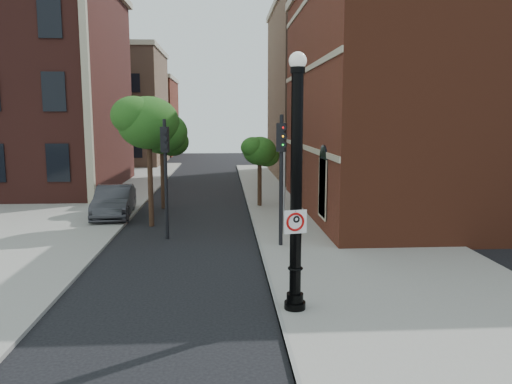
{
  "coord_description": "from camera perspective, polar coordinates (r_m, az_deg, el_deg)",
  "views": [
    {
      "loc": [
        0.68,
        -12.17,
        5.05
      ],
      "look_at": [
        1.6,
        2.0,
        2.93
      ],
      "focal_mm": 35.0,
      "sensor_mm": 36.0,
      "label": 1
    }
  ],
  "objects": [
    {
      "name": "utility_pole",
      "position": [
        21.47,
        3.24,
        1.1
      ],
      "size": [
        0.09,
        0.09,
        4.59
      ],
      "primitive_type": "cylinder",
      "color": "#999999",
      "rests_on": "ground"
    },
    {
      "name": "traffic_signal_left",
      "position": [
        20.86,
        -10.33,
        3.73
      ],
      "size": [
        0.34,
        0.42,
        5.0
      ],
      "rotation": [
        0.0,
        0.0,
        -0.11
      ],
      "color": "black",
      "rests_on": "ground"
    },
    {
      "name": "brick_wall_building",
      "position": [
        30.34,
        27.05,
        9.85
      ],
      "size": [
        22.3,
        16.3,
        12.5
      ],
      "color": "brown",
      "rests_on": "ground"
    },
    {
      "name": "sidewalk_left",
      "position": [
        32.07,
        -21.22,
        -1.05
      ],
      "size": [
        10.0,
        50.0,
        0.12
      ],
      "primitive_type": "cube",
      "color": "gray",
      "rests_on": "ground"
    },
    {
      "name": "bg_building_red",
      "position": [
        71.3,
        -14.1,
        8.19
      ],
      "size": [
        12.0,
        12.0,
        10.0
      ],
      "primitive_type": "cube",
      "color": "maroon",
      "rests_on": "ground"
    },
    {
      "name": "street_tree_b",
      "position": [
        28.18,
        -10.66,
        6.25
      ],
      "size": [
        2.83,
        2.56,
        5.1
      ],
      "color": "black",
      "rests_on": "ground"
    },
    {
      "name": "bg_building_tan_a",
      "position": [
        57.59,
        -16.64,
        9.08
      ],
      "size": [
        12.0,
        12.0,
        12.0
      ],
      "primitive_type": "cube",
      "color": "#8B634C",
      "rests_on": "ground"
    },
    {
      "name": "bg_building_tan_b",
      "position": [
        44.91,
        16.54,
        10.63
      ],
      "size": [
        22.0,
        14.0,
        14.0
      ],
      "primitive_type": "cube",
      "color": "#8B634C",
      "rests_on": "ground"
    },
    {
      "name": "lamppost",
      "position": [
        12.63,
        4.61,
        -0.58
      ],
      "size": [
        0.56,
        0.56,
        6.64
      ],
      "color": "black",
      "rests_on": "ground"
    },
    {
      "name": "street_tree_a",
      "position": [
        23.53,
        -12.07,
        7.59
      ],
      "size": [
        3.34,
        3.02,
        6.02
      ],
      "color": "black",
      "rests_on": "ground"
    },
    {
      "name": "parked_car",
      "position": [
        26.42,
        -15.9,
        -1.07
      ],
      "size": [
        2.09,
        5.05,
        1.63
      ],
      "primitive_type": "imported",
      "rotation": [
        0.0,
        0.0,
        0.08
      ],
      "color": "#2D2D32",
      "rests_on": "ground"
    },
    {
      "name": "traffic_signal_right",
      "position": [
        19.07,
        2.93,
        3.77
      ],
      "size": [
        0.42,
        0.46,
        5.17
      ],
      "rotation": [
        0.0,
        0.0,
        -0.41
      ],
      "color": "black",
      "rests_on": "ground"
    },
    {
      "name": "ground",
      "position": [
        13.19,
        -6.57,
        -14.09
      ],
      "size": [
        120.0,
        120.0,
        0.0
      ],
      "primitive_type": "plane",
      "color": "black",
      "rests_on": "ground"
    },
    {
      "name": "curb_edge",
      "position": [
        22.76,
        -0.16,
        -4.15
      ],
      "size": [
        0.1,
        60.0,
        0.14
      ],
      "primitive_type": "cube",
      "color": "gray",
      "rests_on": "ground"
    },
    {
      "name": "street_tree_c",
      "position": [
        28.03,
        0.46,
        4.6
      ],
      "size": [
        2.23,
        2.01,
        4.01
      ],
      "color": "black",
      "rests_on": "ground"
    },
    {
      "name": "no_parking_sign",
      "position": [
        12.57,
        4.53,
        -3.39
      ],
      "size": [
        0.59,
        0.16,
        0.6
      ],
      "rotation": [
        0.0,
        0.0,
        0.22
      ],
      "color": "white",
      "rests_on": "ground"
    },
    {
      "name": "sidewalk_right",
      "position": [
        23.34,
        9.59,
        -3.98
      ],
      "size": [
        8.0,
        60.0,
        0.12
      ],
      "primitive_type": "cube",
      "color": "gray",
      "rests_on": "ground"
    }
  ]
}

